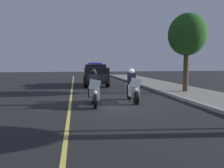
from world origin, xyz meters
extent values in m
plane|color=black|center=(0.00, 0.00, 0.00)|extent=(80.00, 80.00, 0.00)
cube|color=#9E9B93|center=(0.00, 3.84, 0.07)|extent=(48.00, 0.24, 0.15)
cube|color=gray|center=(0.00, 5.74, 0.05)|extent=(48.00, 3.60, 0.10)
cube|color=#E0D14C|center=(0.00, -2.18, 0.00)|extent=(48.00, 0.12, 0.01)
cylinder|color=black|center=(1.27, -1.07, 0.32)|extent=(0.64, 0.14, 0.64)
cylinder|color=black|center=(-0.23, -1.03, 0.32)|extent=(0.64, 0.16, 0.64)
cube|color=silver|center=(0.54, -1.05, 0.62)|extent=(1.21, 0.47, 0.56)
ellipsoid|color=silver|center=(0.59, -1.05, 0.92)|extent=(0.57, 0.34, 0.24)
cube|color=silver|center=(1.17, -1.07, 1.05)|extent=(0.08, 0.56, 0.53)
sphere|color=#F9F4CC|center=(1.23, -1.07, 0.72)|extent=(0.17, 0.17, 0.17)
sphere|color=red|center=(1.04, -1.23, 0.98)|extent=(0.09, 0.09, 0.09)
sphere|color=#1933F2|center=(1.05, -0.91, 0.98)|extent=(0.09, 0.09, 0.09)
cube|color=black|center=(0.31, -1.05, 1.18)|extent=(0.29, 0.41, 0.60)
cube|color=black|center=(0.38, -0.85, 0.62)|extent=(0.18, 0.15, 0.56)
cube|color=black|center=(0.37, -1.25, 0.62)|extent=(0.18, 0.15, 0.56)
sphere|color=black|center=(0.33, -1.05, 1.58)|extent=(0.28, 0.28, 0.28)
cylinder|color=black|center=(0.72, 0.97, 0.32)|extent=(0.64, 0.14, 0.64)
cylinder|color=black|center=(-0.78, 1.01, 0.32)|extent=(0.64, 0.16, 0.64)
cube|color=silver|center=(-0.01, 0.99, 0.62)|extent=(1.21, 0.47, 0.56)
ellipsoid|color=silver|center=(0.04, 0.98, 0.92)|extent=(0.57, 0.34, 0.24)
cube|color=silver|center=(0.62, 0.97, 1.05)|extent=(0.08, 0.56, 0.53)
sphere|color=#F9F4CC|center=(0.68, 0.97, 0.72)|extent=(0.17, 0.17, 0.17)
sphere|color=red|center=(0.48, 0.81, 0.98)|extent=(0.09, 0.09, 0.09)
sphere|color=#1933F2|center=(0.49, 1.13, 0.98)|extent=(0.09, 0.09, 0.09)
cube|color=black|center=(-0.24, 0.99, 1.18)|extent=(0.29, 0.41, 0.60)
cube|color=black|center=(-0.18, 1.19, 0.62)|extent=(0.18, 0.15, 0.56)
cube|color=black|center=(-0.19, 0.79, 0.62)|extent=(0.18, 0.15, 0.56)
sphere|color=white|center=(-0.22, 0.99, 1.58)|extent=(0.28, 0.28, 0.28)
cube|color=black|center=(-8.25, -0.14, 1.02)|extent=(4.95, 2.04, 1.24)
cube|color=black|center=(-8.55, -0.13, 1.72)|extent=(2.45, 1.82, 0.36)
cube|color=#2633D8|center=(-8.35, -0.14, 1.98)|extent=(0.31, 1.21, 0.14)
cube|color=black|center=(-5.85, -0.21, 0.88)|extent=(0.17, 1.62, 0.56)
cylinder|color=black|center=(-6.68, 0.71, 0.40)|extent=(0.81, 0.30, 0.80)
cylinder|color=black|center=(-6.73, -1.08, 0.40)|extent=(0.81, 0.30, 0.80)
cylinder|color=black|center=(-9.78, 0.80, 0.40)|extent=(0.81, 0.30, 0.80)
cylinder|color=black|center=(-9.83, -1.00, 0.40)|extent=(0.81, 0.30, 0.80)
cylinder|color=#4C3823|center=(-2.69, 5.47, 1.50)|extent=(0.35, 0.35, 2.80)
ellipsoid|color=#1E4C19|center=(-2.69, 5.47, 3.91)|extent=(2.50, 2.50, 2.77)
camera|label=1|loc=(10.19, -1.91, 1.99)|focal=33.09mm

